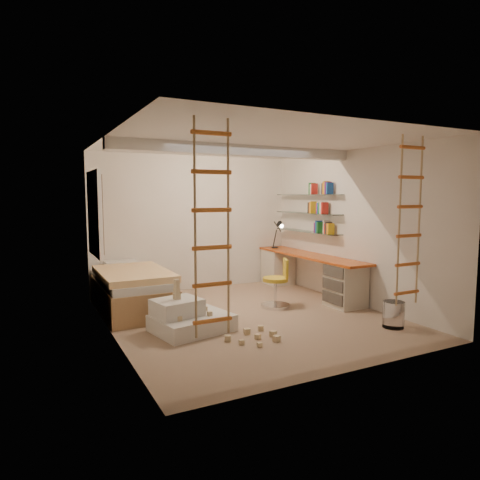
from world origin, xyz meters
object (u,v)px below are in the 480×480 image
bed (132,290)px  play_platform (188,318)px  desk (308,273)px  swivel_chair (277,289)px

bed → play_platform: size_ratio=1.77×
desk → play_platform: size_ratio=2.48×
swivel_chair → play_platform: swivel_chair is taller
desk → swivel_chair: bearing=-152.0°
play_platform → bed: bearing=106.8°
desk → play_platform: desk is taller
bed → play_platform: (0.43, -1.42, -0.16)m
desk → play_platform: (-2.77, -1.06, -0.23)m
desk → swivel_chair: swivel_chair is taller
bed → play_platform: 1.50m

